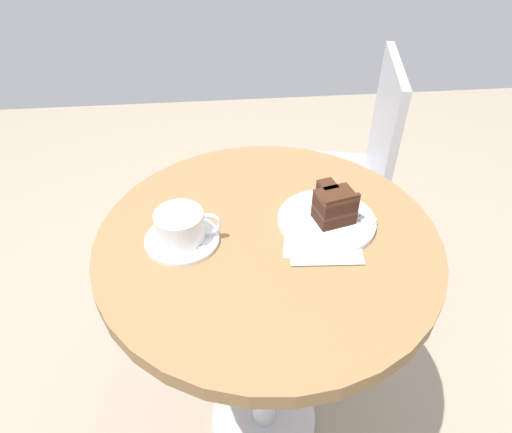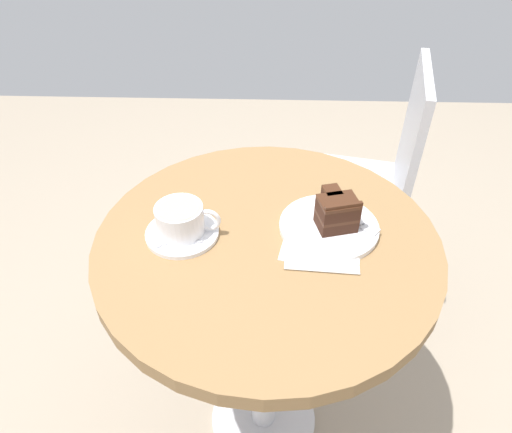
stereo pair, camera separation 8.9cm
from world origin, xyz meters
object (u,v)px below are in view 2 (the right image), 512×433
napkin (322,243)px  cafe_chair (371,176)px  cake_slice (336,212)px  fork (355,221)px  coffee_cup (181,220)px  cake_plate (329,227)px  saucer (182,233)px  teaspoon (170,244)px

napkin → cafe_chair: size_ratio=0.20×
cake_slice → fork: bearing=12.2°
napkin → coffee_cup: bearing=177.1°
fork → cake_slice: bearing=-127.8°
coffee_cup → cake_plate: size_ratio=0.64×
coffee_cup → cake_slice: 0.30m
saucer → coffee_cup: size_ratio=1.15×
fork → cafe_chair: 0.56m
cafe_chair → cake_plate: bearing=-9.9°
cake_slice → napkin: 0.07m
teaspoon → coffee_cup: bearing=-123.4°
saucer → teaspoon: bearing=-113.5°
saucer → cake_slice: 0.31m
coffee_cup → teaspoon: 0.05m
cake_plate → fork: 0.05m
teaspoon → napkin: 0.29m
cake_plate → fork: bearing=9.2°
napkin → cafe_chair: bearing=68.3°
napkin → cafe_chair: cafe_chair is taller
fork → cafe_chair: (0.15, 0.49, -0.23)m
saucer → cafe_chair: bearing=47.0°
cake_plate → cafe_chair: bearing=68.2°
saucer → coffee_cup: coffee_cup is taller
coffee_cup → cafe_chair: 0.77m
teaspoon → cafe_chair: 0.80m
cake_plate → cake_slice: 0.04m
cake_plate → fork: fork is taller
coffee_cup → cafe_chair: (0.49, 0.53, -0.25)m
cake_plate → napkin: cake_plate is taller
saucer → napkin: saucer is taller
saucer → cake_plate: size_ratio=0.73×
teaspoon → fork: fork is taller
fork → napkin: size_ratio=0.66×
saucer → fork: (0.35, 0.04, 0.01)m
fork → teaspoon: bearing=-128.4°
cake_slice → cafe_chair: bearing=69.3°
saucer → cake_slice: bearing=5.1°
coffee_cup → cake_slice: (0.30, 0.03, 0.00)m
saucer → napkin: 0.28m
cake_plate → cake_slice: (0.01, -0.00, 0.04)m
cake_slice → fork: cake_slice is taller
coffee_cup → napkin: coffee_cup is taller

